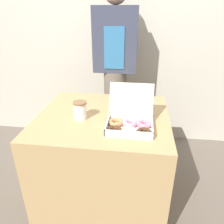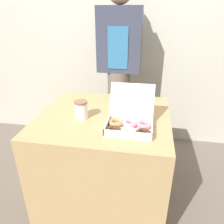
{
  "view_description": "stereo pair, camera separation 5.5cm",
  "coord_description": "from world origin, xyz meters",
  "views": [
    {
      "loc": [
        0.24,
        -1.36,
        1.42
      ],
      "look_at": [
        0.08,
        -0.14,
        0.84
      ],
      "focal_mm": 35.0,
      "sensor_mm": 36.0,
      "label": 1
    },
    {
      "loc": [
        0.3,
        -1.35,
        1.42
      ],
      "look_at": [
        0.08,
        -0.14,
        0.84
      ],
      "focal_mm": 35.0,
      "sensor_mm": 36.0,
      "label": 2
    }
  ],
  "objects": [
    {
      "name": "coffee_cup",
      "position": [
        -0.14,
        -0.07,
        0.8
      ],
      "size": [
        0.09,
        0.09,
        0.12
      ],
      "color": "white",
      "rests_on": "table"
    },
    {
      "name": "person_customer",
      "position": [
        0.01,
        0.66,
        0.92
      ],
      "size": [
        0.39,
        0.22,
        1.67
      ],
      "color": "#665B51",
      "rests_on": "ground_plane"
    },
    {
      "name": "table",
      "position": [
        0.0,
        0.0,
        0.37
      ],
      "size": [
        0.92,
        0.83,
        0.74
      ],
      "color": "tan",
      "rests_on": "ground_plane"
    },
    {
      "name": "ground_plane",
      "position": [
        0.0,
        0.0,
        0.0
      ],
      "size": [
        14.0,
        14.0,
        0.0
      ],
      "primitive_type": "plane",
      "color": "#665B51"
    },
    {
      "name": "wall_back",
      "position": [
        0.0,
        1.0,
        1.3
      ],
      "size": [
        10.0,
        0.05,
        2.6
      ],
      "color": "beige",
      "rests_on": "ground_plane"
    },
    {
      "name": "donut_box",
      "position": [
        0.2,
        -0.16,
        0.77
      ],
      "size": [
        0.31,
        0.3,
        0.25
      ],
      "color": "white",
      "rests_on": "table"
    }
  ]
}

